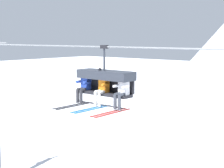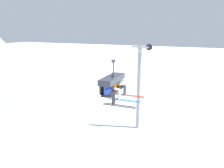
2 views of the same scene
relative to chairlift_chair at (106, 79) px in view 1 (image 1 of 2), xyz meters
The scene contains 5 objects.
lift_cable 1.12m from the chairlift_chair, 122.59° to the right, with size 18.93×0.05×0.05m.
chairlift_chair is the anchor object (origin of this frame).
skier_blue 0.95m from the chairlift_chair, 165.84° to the right, with size 0.46×1.70×1.23m.
skier_orange 0.34m from the chairlift_chair, 90.89° to the right, with size 0.48×1.70×1.34m.
skier_white 0.95m from the chairlift_chair, 14.16° to the right, with size 0.46×1.70×1.23m.
Camera 1 is at (8.29, -9.56, 8.01)m, focal length 55.00 mm.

